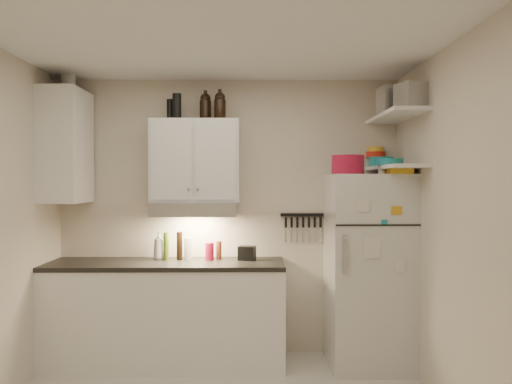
{
  "coord_description": "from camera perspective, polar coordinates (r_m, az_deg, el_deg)",
  "views": [
    {
      "loc": [
        0.2,
        -3.24,
        1.63
      ],
      "look_at": [
        0.25,
        0.9,
        1.55
      ],
      "focal_mm": 35.0,
      "sensor_mm": 36.0,
      "label": 1
    }
  ],
  "objects": [
    {
      "name": "stock_pot",
      "position": [
        4.87,
        15.27,
        9.0
      ],
      "size": [
        0.31,
        0.31,
        0.17
      ],
      "primitive_type": "cylinder",
      "rotation": [
        0.0,
        0.0,
        -0.33
      ],
      "color": "silver",
      "rests_on": "shelf_hi"
    },
    {
      "name": "oil_bottle",
      "position": [
        4.65,
        -10.23,
        -6.12
      ],
      "size": [
        0.06,
        0.06,
        0.25
      ],
      "primitive_type": "cylinder",
      "rotation": [
        0.0,
        0.0,
        -0.14
      ],
      "color": "#445F17",
      "rests_on": "countertop"
    },
    {
      "name": "bowl_yellow",
      "position": [
        4.88,
        13.51,
        4.75
      ],
      "size": [
        0.14,
        0.14,
        0.05
      ],
      "primitive_type": "cylinder",
      "color": "yellow",
      "rests_on": "bowl_orange"
    },
    {
      "name": "soap_bottle",
      "position": [
        4.69,
        -11.02,
        -5.82
      ],
      "size": [
        0.14,
        0.14,
        0.29
      ],
      "primitive_type": "imported",
      "rotation": [
        0.0,
        0.0,
        0.28
      ],
      "color": "white",
      "rests_on": "countertop"
    },
    {
      "name": "tin_a",
      "position": [
        4.42,
        15.31,
        10.08
      ],
      "size": [
        0.24,
        0.22,
        0.22
      ],
      "primitive_type": "cube",
      "rotation": [
        0.0,
        0.0,
        0.12
      ],
      "color": "#AAAAAD",
      "rests_on": "shelf_hi"
    },
    {
      "name": "thermos_a",
      "position": [
        4.61,
        -9.03,
        9.64
      ],
      "size": [
        0.1,
        0.1,
        0.23
      ],
      "primitive_type": "cylinder",
      "rotation": [
        0.0,
        0.0,
        0.31
      ],
      "color": "black",
      "rests_on": "upper_cabinet"
    },
    {
      "name": "upper_cabinet",
      "position": [
        4.61,
        -6.93,
        3.53
      ],
      "size": [
        0.8,
        0.33,
        0.75
      ],
      "primitive_type": "cube",
      "color": "white",
      "rests_on": "back_wall"
    },
    {
      "name": "shelf_hi",
      "position": [
        4.48,
        15.68,
        8.37
      ],
      "size": [
        0.3,
        0.95,
        0.03
      ],
      "primitive_type": "cube",
      "color": "white",
      "rests_on": "right_wall"
    },
    {
      "name": "shelf_lo",
      "position": [
        4.45,
        15.65,
        2.74
      ],
      "size": [
        0.3,
        0.95,
        0.03
      ],
      "primitive_type": "cube",
      "color": "white",
      "rests_on": "right_wall"
    },
    {
      "name": "growler_a",
      "position": [
        4.67,
        -5.79,
        9.7
      ],
      "size": [
        0.12,
        0.12,
        0.25
      ],
      "primitive_type": null,
      "rotation": [
        0.0,
        0.0,
        -0.16
      ],
      "color": "black",
      "rests_on": "upper_cabinet"
    },
    {
      "name": "bowl_teal",
      "position": [
        4.79,
        14.1,
        3.35
      ],
      "size": [
        0.23,
        0.23,
        0.09
      ],
      "primitive_type": "cylinder",
      "color": "teal",
      "rests_on": "shelf_lo"
    },
    {
      "name": "vinegar_bottle",
      "position": [
        4.63,
        -8.73,
        -6.11
      ],
      "size": [
        0.06,
        0.06,
        0.26
      ],
      "primitive_type": "cylinder",
      "rotation": [
        0.0,
        0.0,
        0.22
      ],
      "color": "black",
      "rests_on": "countertop"
    },
    {
      "name": "countertop",
      "position": [
        4.57,
        -10.24,
        -8.11
      ],
      "size": [
        2.1,
        0.62,
        0.04
      ],
      "primitive_type": "cube",
      "color": "black",
      "rests_on": "base_cabinet"
    },
    {
      "name": "bowl_orange",
      "position": [
        4.88,
        13.51,
        4.17
      ],
      "size": [
        0.18,
        0.18,
        0.05
      ],
      "primitive_type": "cylinder",
      "color": "red",
      "rests_on": "bowl_teal"
    },
    {
      "name": "fridge",
      "position": [
        4.59,
        12.68,
        -8.69
      ],
      "size": [
        0.7,
        0.68,
        1.7
      ],
      "primitive_type": "cube",
      "color": "silver",
      "rests_on": "floor"
    },
    {
      "name": "base_cabinet",
      "position": [
        4.66,
        -10.22,
        -13.69
      ],
      "size": [
        2.1,
        0.6,
        0.88
      ],
      "primitive_type": "cube",
      "color": "white",
      "rests_on": "floor"
    },
    {
      "name": "clear_bottle",
      "position": [
        4.63,
        -7.78,
        -6.44
      ],
      "size": [
        0.09,
        0.09,
        0.2
      ],
      "primitive_type": "cylinder",
      "rotation": [
        0.0,
        0.0,
        0.43
      ],
      "color": "silver",
      "rests_on": "countertop"
    },
    {
      "name": "thermos_b",
      "position": [
        4.69,
        -9.77,
        9.25
      ],
      "size": [
        0.08,
        0.08,
        0.19
      ],
      "primitive_type": "cylinder",
      "rotation": [
        0.0,
        0.0,
        -0.24
      ],
      "color": "black",
      "rests_on": "upper_cabinet"
    },
    {
      "name": "pepper_mill",
      "position": [
        4.65,
        -4.27,
        -6.63
      ],
      "size": [
        0.06,
        0.06,
        0.17
      ],
      "primitive_type": "cylinder",
      "rotation": [
        0.0,
        0.0,
        -0.11
      ],
      "color": "brown",
      "rests_on": "countertop"
    },
    {
      "name": "knife_strip",
      "position": [
        4.77,
        5.34,
        -2.62
      ],
      "size": [
        0.42,
        0.02,
        0.03
      ],
      "primitive_type": "cube",
      "color": "black",
      "rests_on": "back_wall"
    },
    {
      "name": "plates",
      "position": [
        4.37,
        15.08,
        3.33
      ],
      "size": [
        0.28,
        0.28,
        0.05
      ],
      "primitive_type": "cylinder",
      "rotation": [
        0.0,
        0.0,
        0.32
      ],
      "color": "teal",
      "rests_on": "shelf_lo"
    },
    {
      "name": "back_wall",
      "position": [
        4.77,
        -3.09,
        -2.85
      ],
      "size": [
        3.2,
        0.02,
        2.6
      ],
      "primitive_type": "cube",
      "color": "beige",
      "rests_on": "ground"
    },
    {
      "name": "side_jar",
      "position": [
        4.9,
        -20.66,
        11.7
      ],
      "size": [
        0.15,
        0.15,
        0.17
      ],
      "primitive_type": "cylinder",
      "rotation": [
        0.0,
        0.0,
        -0.15
      ],
      "color": "silver",
      "rests_on": "side_cabinet"
    },
    {
      "name": "side_cabinet",
      "position": [
        4.75,
        -20.92,
        4.9
      ],
      "size": [
        0.33,
        0.55,
        1.0
      ],
      "primitive_type": "cube",
      "color": "white",
      "rests_on": "left_wall"
    },
    {
      "name": "growler_b",
      "position": [
        4.58,
        -4.15,
        9.84
      ],
      "size": [
        0.14,
        0.14,
        0.25
      ],
      "primitive_type": null,
      "rotation": [
        0.0,
        0.0,
        -0.35
      ],
      "color": "black",
      "rests_on": "upper_cabinet"
    },
    {
      "name": "dutch_oven",
      "position": [
        4.31,
        10.45,
        3.08
      ],
      "size": [
        0.37,
        0.37,
        0.16
      ],
      "primitive_type": "cylinder",
      "rotation": [
        0.0,
        0.0,
        -0.43
      ],
      "color": "#A41333",
      "rests_on": "fridge"
    },
    {
      "name": "tin_b",
      "position": [
        4.23,
        17.36,
        10.41
      ],
      "size": [
        0.26,
        0.26,
        0.2
      ],
      "primitive_type": "cube",
      "rotation": [
        0.0,
        0.0,
        0.32
      ],
      "color": "#AAAAAD",
      "rests_on": "shelf_hi"
    },
    {
      "name": "right_wall",
      "position": [
        3.55,
        22.76,
        -4.33
      ],
      "size": [
        0.02,
        3.0,
        2.6
      ],
      "primitive_type": "cube",
      "color": "beige",
      "rests_on": "ground"
    },
    {
      "name": "ceiling",
      "position": [
        3.39,
        -4.26,
        17.87
      ],
      "size": [
        3.2,
        3.0,
        0.02
      ],
      "primitive_type": "cube",
      "color": "white",
      "rests_on": "ground"
    },
    {
      "name": "book_stack",
      "position": [
        4.33,
        16.02,
        2.5
      ],
      "size": [
        0.19,
        0.24,
        0.08
      ],
      "primitive_type": "cube",
      "rotation": [
        0.0,
        0.0,
        -0.03
      ],
      "color": "gold",
      "rests_on": "fridge"
    },
    {
      "name": "spice_jar",
      "position": [
        4.41,
        14.2,
        2.67
      ],
      "size": [
        0.07,
        0.07,
        0.11
      ],
      "primitive_type": "cylinder",
      "rotation": [
        0.0,
        0.0,
        -0.18
      ],
      "color": "silver",
      "rests_on": "fridge"
    },
    {
      "name": "red_jar",
      "position": [
        4.6,
        -5.33,
        -6.77
      ],
      "size": [
        0.1,
        0.1,
        0.16
      ],
      "primitive_type": "cylinder",
      "rotation": [
        0.0,
        0.0,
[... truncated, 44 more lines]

